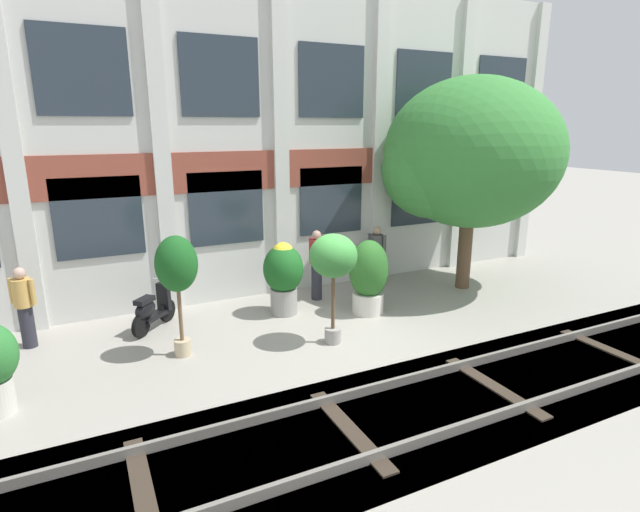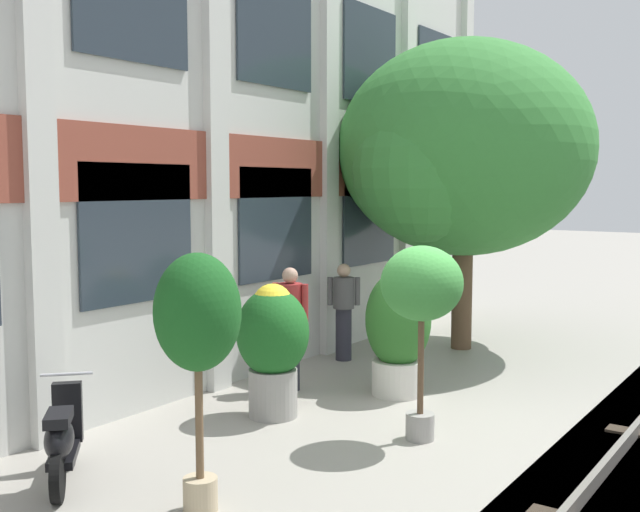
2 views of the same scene
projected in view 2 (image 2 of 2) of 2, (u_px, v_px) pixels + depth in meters
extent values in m
plane|color=#9E998E|center=(420.00, 430.00, 8.67)|extent=(80.00, 80.00, 0.00)
cube|color=silver|center=(199.00, 118.00, 10.26)|extent=(16.48, 0.50, 7.51)
cube|color=brown|center=(214.00, 166.00, 10.17)|extent=(16.48, 0.06, 0.90)
cube|color=silver|center=(37.00, 97.00, 7.84)|extent=(0.36, 0.16, 7.51)
cube|color=silver|center=(215.00, 117.00, 10.09)|extent=(0.36, 0.16, 7.51)
cube|color=silver|center=(329.00, 129.00, 12.34)|extent=(0.36, 0.16, 7.51)
cube|color=silver|center=(407.00, 138.00, 14.59)|extent=(0.36, 0.16, 7.51)
cube|color=silver|center=(465.00, 144.00, 16.84)|extent=(0.36, 0.16, 7.51)
cube|color=#28333D|center=(138.00, 233.00, 9.12)|extent=(1.76, 0.04, 1.70)
cube|color=#28333D|center=(277.00, 224.00, 11.37)|extent=(1.76, 0.04, 1.70)
cube|color=#28333D|center=(370.00, 217.00, 13.62)|extent=(1.76, 0.04, 1.70)
cube|color=#28333D|center=(436.00, 213.00, 15.87)|extent=(1.76, 0.04, 1.70)
cube|color=#28333D|center=(276.00, 29.00, 11.10)|extent=(1.76, 0.04, 1.70)
cube|color=#28333D|center=(371.00, 55.00, 13.35)|extent=(1.76, 0.04, 1.70)
cube|color=#28333D|center=(438.00, 74.00, 15.60)|extent=(1.76, 0.04, 1.70)
cube|color=slate|center=(609.00, 462.00, 7.47)|extent=(24.48, 0.07, 0.15)
cylinder|color=brown|center=(462.00, 278.00, 12.94)|extent=(0.35, 0.35, 2.46)
ellipsoid|color=#388438|center=(465.00, 148.00, 12.73)|extent=(4.32, 4.32, 3.66)
sphere|color=#388438|center=(425.00, 169.00, 11.99)|extent=(2.37, 2.37, 2.37)
sphere|color=#388438|center=(499.00, 171.00, 13.54)|extent=(2.37, 2.37, 2.37)
cylinder|color=beige|center=(398.00, 377.00, 10.14)|extent=(0.70, 0.70, 0.47)
ellipsoid|color=#286023|center=(398.00, 320.00, 10.07)|extent=(0.89, 0.89, 1.31)
cylinder|color=tan|center=(200.00, 494.00, 6.51)|extent=(0.30, 0.30, 0.30)
cylinder|color=brown|center=(199.00, 407.00, 6.43)|extent=(0.07, 0.07, 1.25)
ellipsoid|color=#19561E|center=(198.00, 312.00, 6.36)|extent=(0.75, 0.75, 1.02)
cylinder|color=gray|center=(420.00, 426.00, 8.35)|extent=(0.32, 0.32, 0.30)
cylinder|color=brown|center=(421.00, 356.00, 8.28)|extent=(0.07, 0.07, 1.30)
ellipsoid|color=#388438|center=(422.00, 283.00, 8.20)|extent=(0.91, 0.91, 0.83)
cylinder|color=gray|center=(273.00, 393.00, 9.17)|extent=(0.60, 0.60, 0.59)
ellipsoid|color=#19561E|center=(273.00, 332.00, 9.10)|extent=(0.90, 0.90, 1.08)
sphere|color=yellow|center=(272.00, 304.00, 9.07)|extent=(0.49, 0.49, 0.49)
cylinder|color=black|center=(70.00, 442.00, 7.56)|extent=(0.40, 0.41, 0.48)
cylinder|color=black|center=(58.00, 476.00, 6.69)|extent=(0.40, 0.41, 0.48)
cube|color=black|center=(64.00, 455.00, 7.11)|extent=(0.64, 0.66, 0.08)
ellipsoid|color=black|center=(59.00, 439.00, 6.83)|extent=(0.57, 0.59, 0.36)
cube|color=black|center=(58.00, 418.00, 6.82)|extent=(0.46, 0.47, 0.10)
cube|color=black|center=(68.00, 412.00, 7.45)|extent=(0.29, 0.28, 0.60)
cylinder|color=#B7B7BF|center=(67.00, 374.00, 7.44)|extent=(0.38, 0.37, 0.03)
cylinder|color=#282833|center=(290.00, 358.00, 10.35)|extent=(0.26, 0.26, 0.91)
cylinder|color=maroon|center=(290.00, 304.00, 10.28)|extent=(0.34, 0.34, 0.58)
sphere|color=tan|center=(290.00, 275.00, 10.24)|extent=(0.22, 0.22, 0.22)
cylinder|color=maroon|center=(275.00, 301.00, 10.35)|extent=(0.09, 0.09, 0.52)
cylinder|color=maroon|center=(305.00, 303.00, 10.20)|extent=(0.09, 0.09, 0.52)
cylinder|color=#282833|center=(344.00, 334.00, 12.14)|extent=(0.26, 0.26, 0.85)
cylinder|color=#4C4C4C|center=(344.00, 293.00, 12.07)|extent=(0.34, 0.34, 0.50)
sphere|color=tan|center=(344.00, 270.00, 12.04)|extent=(0.22, 0.22, 0.22)
cylinder|color=#4C4C4C|center=(330.00, 291.00, 12.08)|extent=(0.09, 0.09, 0.45)
cylinder|color=#4C4C4C|center=(357.00, 291.00, 12.06)|extent=(0.09, 0.09, 0.45)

